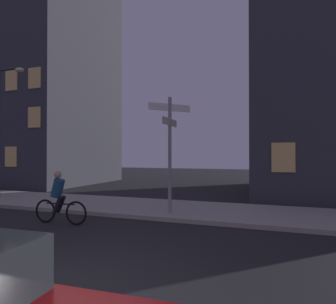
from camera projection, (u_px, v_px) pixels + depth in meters
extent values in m
plane|color=#232326|center=(52.00, 299.00, 4.17)|extent=(80.00, 80.00, 0.00)
cube|color=#9E9991|center=(185.00, 210.00, 10.59)|extent=(40.00, 3.48, 0.14)
cylinder|color=gray|center=(170.00, 155.00, 9.77)|extent=(0.12, 0.12, 3.93)
cube|color=white|center=(170.00, 108.00, 9.78)|extent=(1.12, 1.12, 0.24)
cube|color=beige|center=(170.00, 122.00, 9.78)|extent=(0.03, 1.42, 0.24)
cylinder|color=#2D2D30|center=(9.00, 69.00, 13.04)|extent=(1.25, 0.10, 0.10)
ellipsoid|color=#F9E099|center=(20.00, 70.00, 12.83)|extent=(0.44, 0.28, 0.20)
torus|color=black|center=(76.00, 213.00, 8.58)|extent=(0.72, 0.10, 0.72)
torus|color=black|center=(45.00, 211.00, 8.90)|extent=(0.72, 0.10, 0.72)
cylinder|color=black|center=(60.00, 204.00, 8.74)|extent=(1.00, 0.09, 0.04)
cylinder|color=navy|center=(58.00, 188.00, 8.78)|extent=(0.47, 0.34, 0.61)
sphere|color=tan|center=(58.00, 174.00, 8.78)|extent=(0.22, 0.22, 0.22)
cylinder|color=black|center=(61.00, 204.00, 8.84)|extent=(0.35, 0.14, 0.55)
cylinder|color=black|center=(57.00, 205.00, 8.67)|extent=(0.35, 0.14, 0.55)
cube|color=#383842|center=(43.00, 73.00, 21.94)|extent=(8.85, 8.69, 16.68)
cube|color=#F2C672|center=(11.00, 157.00, 17.16)|extent=(0.90, 0.06, 1.20)
cube|color=#F2C672|center=(34.00, 117.00, 16.58)|extent=(0.90, 0.06, 1.20)
cube|color=#F2C672|center=(11.00, 81.00, 17.21)|extent=(0.90, 0.06, 1.20)
cube|color=#F2C672|center=(35.00, 78.00, 16.61)|extent=(0.90, 0.06, 1.20)
cube|color=#383842|center=(332.00, 20.00, 15.49)|extent=(8.00, 9.93, 18.78)
cube|color=#F2C672|center=(283.00, 157.00, 11.60)|extent=(0.90, 0.06, 1.20)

